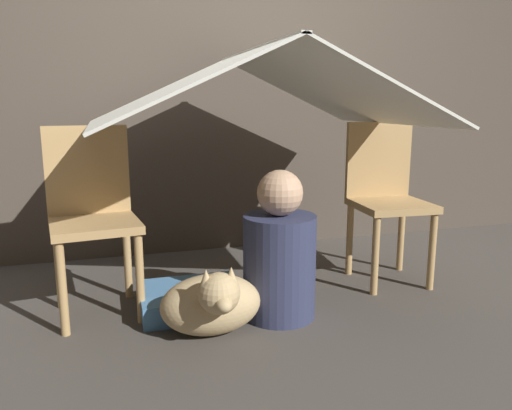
% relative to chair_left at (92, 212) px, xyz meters
% --- Properties ---
extents(ground_plane, '(8.80, 8.80, 0.00)m').
position_rel_chair_left_xyz_m(ground_plane, '(0.74, -0.25, -0.46)').
color(ground_plane, '#47423D').
extents(wall_back, '(7.00, 0.05, 2.50)m').
position_rel_chair_left_xyz_m(wall_back, '(0.74, 0.82, 0.79)').
color(wall_back, '#4C4238').
rests_on(wall_back, ground_plane).
extents(chair_left, '(0.41, 0.41, 0.83)m').
position_rel_chair_left_xyz_m(chair_left, '(0.00, 0.00, 0.00)').
color(chair_left, tan).
rests_on(chair_left, ground_plane).
extents(chair_right, '(0.39, 0.39, 0.83)m').
position_rel_chair_left_xyz_m(chair_right, '(1.47, 0.00, 0.00)').
color(chair_right, tan).
rests_on(chair_right, ground_plane).
extents(sheet_canopy, '(1.46, 1.17, 0.34)m').
position_rel_chair_left_xyz_m(sheet_canopy, '(0.74, -0.06, 0.54)').
color(sheet_canopy, silver).
extents(person_front, '(0.32, 0.32, 0.65)m').
position_rel_chair_left_xyz_m(person_front, '(0.77, -0.30, -0.18)').
color(person_front, '#2D3351').
rests_on(person_front, ground_plane).
extents(dog, '(0.41, 0.39, 0.33)m').
position_rel_chair_left_xyz_m(dog, '(0.45, -0.42, -0.32)').
color(dog, tan).
rests_on(dog, ground_plane).
extents(floor_cushion, '(0.46, 0.37, 0.10)m').
position_rel_chair_left_xyz_m(floor_cushion, '(0.41, -0.12, -0.41)').
color(floor_cushion, '#4C7FB2').
rests_on(floor_cushion, ground_plane).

